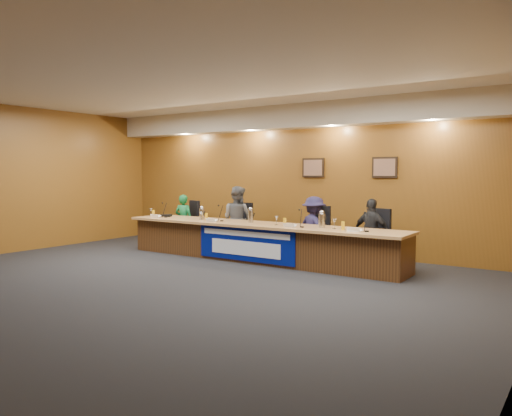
% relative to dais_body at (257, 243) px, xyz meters
% --- Properties ---
extents(floor, '(10.00, 10.00, 0.00)m').
position_rel_dais_body_xyz_m(floor, '(0.00, -2.40, -0.35)').
color(floor, black).
rests_on(floor, ground).
extents(ceiling, '(10.00, 8.00, 0.04)m').
position_rel_dais_body_xyz_m(ceiling, '(0.00, -2.40, 2.85)').
color(ceiling, silver).
rests_on(ceiling, wall_back).
extents(wall_back, '(10.00, 0.04, 3.20)m').
position_rel_dais_body_xyz_m(wall_back, '(0.00, 1.60, 1.25)').
color(wall_back, brown).
rests_on(wall_back, floor).
extents(wall_left, '(0.04, 8.00, 3.20)m').
position_rel_dais_body_xyz_m(wall_left, '(-5.00, -2.40, 1.25)').
color(wall_left, brown).
rests_on(wall_left, floor).
extents(soffit, '(10.00, 0.50, 0.50)m').
position_rel_dais_body_xyz_m(soffit, '(0.00, 1.35, 2.60)').
color(soffit, beige).
rests_on(soffit, wall_back).
extents(dais_body, '(6.00, 0.80, 0.70)m').
position_rel_dais_body_xyz_m(dais_body, '(0.00, 0.00, 0.00)').
color(dais_body, '#442712').
rests_on(dais_body, floor).
extents(dais_top, '(6.10, 0.95, 0.05)m').
position_rel_dais_body_xyz_m(dais_top, '(0.00, -0.05, 0.38)').
color(dais_top, '#AC7B48').
rests_on(dais_top, dais_body).
extents(banner, '(2.20, 0.02, 0.65)m').
position_rel_dais_body_xyz_m(banner, '(0.00, -0.41, 0.03)').
color(banner, '#020E6D').
rests_on(banner, dais_body).
extents(banner_text_upper, '(2.00, 0.01, 0.10)m').
position_rel_dais_body_xyz_m(banner_text_upper, '(0.00, -0.43, 0.23)').
color(banner_text_upper, silver).
rests_on(banner_text_upper, banner).
extents(banner_text_lower, '(1.60, 0.01, 0.28)m').
position_rel_dais_body_xyz_m(banner_text_lower, '(0.00, -0.43, -0.05)').
color(banner_text_lower, silver).
rests_on(banner_text_lower, banner).
extents(wall_photo_left, '(0.52, 0.04, 0.42)m').
position_rel_dais_body_xyz_m(wall_photo_left, '(0.40, 1.57, 1.50)').
color(wall_photo_left, black).
rests_on(wall_photo_left, wall_back).
extents(wall_photo_right, '(0.52, 0.04, 0.42)m').
position_rel_dais_body_xyz_m(wall_photo_right, '(2.00, 1.57, 1.50)').
color(wall_photo_right, black).
rests_on(wall_photo_right, wall_back).
extents(panelist_a, '(0.50, 0.39, 1.23)m').
position_rel_dais_body_xyz_m(panelist_a, '(-2.54, 0.63, 0.26)').
color(panelist_a, '#105E2C').
rests_on(panelist_a, floor).
extents(panelist_b, '(0.72, 0.57, 1.45)m').
position_rel_dais_body_xyz_m(panelist_b, '(-0.96, 0.63, 0.37)').
color(panelist_b, '#525457').
rests_on(panelist_b, floor).
extents(panelist_c, '(0.95, 0.77, 1.28)m').
position_rel_dais_body_xyz_m(panelist_c, '(0.92, 0.63, 0.29)').
color(panelist_c, '#1C193A').
rests_on(panelist_c, floor).
extents(panelist_d, '(0.78, 0.40, 1.27)m').
position_rel_dais_body_xyz_m(panelist_d, '(2.12, 0.63, 0.29)').
color(panelist_d, black).
rests_on(panelist_d, floor).
extents(office_chair_a, '(0.61, 0.61, 0.08)m').
position_rel_dais_body_xyz_m(office_chair_a, '(-2.54, 0.73, 0.13)').
color(office_chair_a, black).
rests_on(office_chair_a, floor).
extents(office_chair_b, '(0.58, 0.58, 0.08)m').
position_rel_dais_body_xyz_m(office_chair_b, '(-0.96, 0.73, 0.13)').
color(office_chair_b, black).
rests_on(office_chair_b, floor).
extents(office_chair_c, '(0.52, 0.52, 0.08)m').
position_rel_dais_body_xyz_m(office_chair_c, '(0.92, 0.73, 0.13)').
color(office_chair_c, black).
rests_on(office_chair_c, floor).
extents(office_chair_d, '(0.60, 0.60, 0.08)m').
position_rel_dais_body_xyz_m(office_chair_d, '(2.12, 0.73, 0.13)').
color(office_chair_d, black).
rests_on(office_chair_d, floor).
extents(nameplate_a, '(0.24, 0.08, 0.10)m').
position_rel_dais_body_xyz_m(nameplate_a, '(-2.55, -0.30, 0.45)').
color(nameplate_a, white).
rests_on(nameplate_a, dais_top).
extents(microphone_a, '(0.07, 0.07, 0.02)m').
position_rel_dais_body_xyz_m(microphone_a, '(-2.37, -0.14, 0.41)').
color(microphone_a, black).
rests_on(microphone_a, dais_top).
extents(juice_glass_a, '(0.06, 0.06, 0.15)m').
position_rel_dais_body_xyz_m(juice_glass_a, '(-2.78, -0.13, 0.47)').
color(juice_glass_a, gold).
rests_on(juice_glass_a, dais_top).
extents(water_glass_a, '(0.08, 0.08, 0.18)m').
position_rel_dais_body_xyz_m(water_glass_a, '(-2.91, -0.07, 0.49)').
color(water_glass_a, silver).
rests_on(water_glass_a, dais_top).
extents(nameplate_b, '(0.24, 0.08, 0.10)m').
position_rel_dais_body_xyz_m(nameplate_b, '(-0.92, -0.34, 0.45)').
color(nameplate_b, white).
rests_on(nameplate_b, dais_top).
extents(microphone_b, '(0.07, 0.07, 0.02)m').
position_rel_dais_body_xyz_m(microphone_b, '(-0.81, -0.11, 0.41)').
color(microphone_b, black).
rests_on(microphone_b, dais_top).
extents(juice_glass_b, '(0.06, 0.06, 0.15)m').
position_rel_dais_body_xyz_m(juice_glass_b, '(-1.22, -0.11, 0.47)').
color(juice_glass_b, gold).
rests_on(juice_glass_b, dais_top).
extents(water_glass_b, '(0.08, 0.08, 0.18)m').
position_rel_dais_body_xyz_m(water_glass_b, '(-1.38, -0.09, 0.49)').
color(water_glass_b, silver).
rests_on(water_glass_b, dais_top).
extents(nameplate_c, '(0.24, 0.08, 0.10)m').
position_rel_dais_body_xyz_m(nameplate_c, '(0.89, -0.29, 0.45)').
color(nameplate_c, white).
rests_on(nameplate_c, dais_top).
extents(microphone_c, '(0.07, 0.07, 0.02)m').
position_rel_dais_body_xyz_m(microphone_c, '(1.11, -0.19, 0.41)').
color(microphone_c, black).
rests_on(microphone_c, dais_top).
extents(juice_glass_c, '(0.06, 0.06, 0.15)m').
position_rel_dais_body_xyz_m(juice_glass_c, '(0.70, -0.13, 0.47)').
color(juice_glass_c, gold).
rests_on(juice_glass_c, dais_top).
extents(water_glass_c, '(0.08, 0.08, 0.18)m').
position_rel_dais_body_xyz_m(water_glass_c, '(0.51, -0.11, 0.49)').
color(water_glass_c, silver).
rests_on(water_glass_c, dais_top).
extents(nameplate_d, '(0.24, 0.08, 0.10)m').
position_rel_dais_body_xyz_m(nameplate_d, '(2.15, -0.27, 0.45)').
color(nameplate_d, white).
rests_on(nameplate_d, dais_top).
extents(microphone_d, '(0.07, 0.07, 0.02)m').
position_rel_dais_body_xyz_m(microphone_d, '(2.33, -0.14, 0.41)').
color(microphone_d, black).
rests_on(microphone_d, dais_top).
extents(juice_glass_d, '(0.06, 0.06, 0.15)m').
position_rel_dais_body_xyz_m(juice_glass_d, '(1.89, -0.14, 0.47)').
color(juice_glass_d, gold).
rests_on(juice_glass_d, dais_top).
extents(water_glass_d, '(0.08, 0.08, 0.18)m').
position_rel_dais_body_xyz_m(water_glass_d, '(1.69, -0.06, 0.49)').
color(water_glass_d, silver).
rests_on(water_glass_d, dais_top).
extents(carafe_left, '(0.11, 0.11, 0.23)m').
position_rel_dais_body_xyz_m(carafe_left, '(-1.43, -0.00, 0.51)').
color(carafe_left, silver).
rests_on(carafe_left, dais_top).
extents(carafe_mid, '(0.11, 0.11, 0.25)m').
position_rel_dais_body_xyz_m(carafe_mid, '(-0.16, -0.00, 0.53)').
color(carafe_mid, silver).
rests_on(carafe_mid, dais_top).
extents(carafe_right, '(0.12, 0.12, 0.25)m').
position_rel_dais_body_xyz_m(carafe_right, '(1.42, -0.01, 0.53)').
color(carafe_right, silver).
rests_on(carafe_right, dais_top).
extents(speakerphone, '(0.32, 0.32, 0.05)m').
position_rel_dais_body_xyz_m(speakerphone, '(-2.49, 0.03, 0.43)').
color(speakerphone, black).
rests_on(speakerphone, dais_top).
extents(paper_stack, '(0.26, 0.33, 0.01)m').
position_rel_dais_body_xyz_m(paper_stack, '(2.12, -0.13, 0.40)').
color(paper_stack, white).
rests_on(paper_stack, dais_top).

